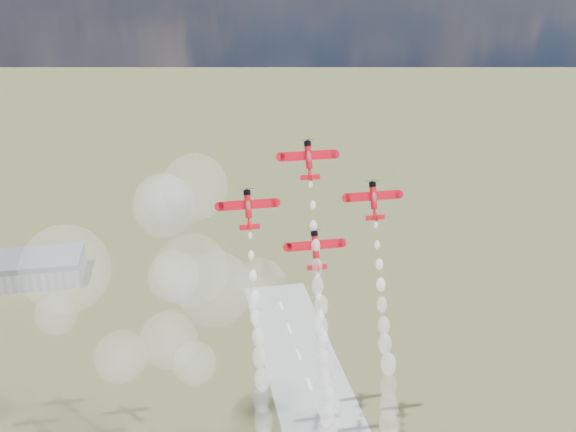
% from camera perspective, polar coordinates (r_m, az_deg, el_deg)
% --- Properties ---
extents(hangar, '(50.00, 28.00, 13.00)m').
position_cam_1_polar(hangar, '(337.12, -22.87, -4.55)').
color(hangar, gray).
rests_on(hangar, ground).
extents(plane_lead, '(13.80, 6.52, 9.32)m').
position_cam_1_polar(plane_lead, '(150.09, 1.95, 5.34)').
color(plane_lead, red).
rests_on(plane_lead, ground).
extents(plane_left, '(13.80, 6.52, 9.32)m').
position_cam_1_polar(plane_left, '(146.70, -3.75, 0.71)').
color(plane_left, red).
rests_on(plane_left, ground).
extents(plane_right, '(13.80, 6.52, 9.32)m').
position_cam_1_polar(plane_right, '(153.53, 8.02, 1.52)').
color(plane_right, red).
rests_on(plane_right, ground).
extents(plane_slot, '(13.80, 6.52, 9.32)m').
position_cam_1_polar(plane_slot, '(149.36, 2.59, -3.10)').
color(plane_slot, red).
rests_on(plane_slot, ground).
extents(smoke_trail_lead, '(5.79, 25.17, 53.38)m').
position_cam_1_polar(smoke_trail_lead, '(152.68, 3.46, -13.27)').
color(smoke_trail_lead, white).
rests_on(smoke_trail_lead, plane_lead).
extents(smoke_trail_left, '(5.32, 24.37, 53.57)m').
position_cam_1_polar(smoke_trail_left, '(153.12, -2.34, -18.01)').
color(smoke_trail_left, white).
rests_on(smoke_trail_left, plane_left).
extents(smoke_trail_right, '(5.35, 24.38, 53.71)m').
position_cam_1_polar(smoke_trail_right, '(159.86, 9.36, -16.48)').
color(smoke_trail_right, white).
rests_on(smoke_trail_right, plane_right).
extents(drifted_smoke_cloud, '(64.18, 37.20, 56.07)m').
position_cam_1_polar(drifted_smoke_cloud, '(160.08, -11.04, -4.73)').
color(drifted_smoke_cloud, white).
rests_on(drifted_smoke_cloud, ground).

